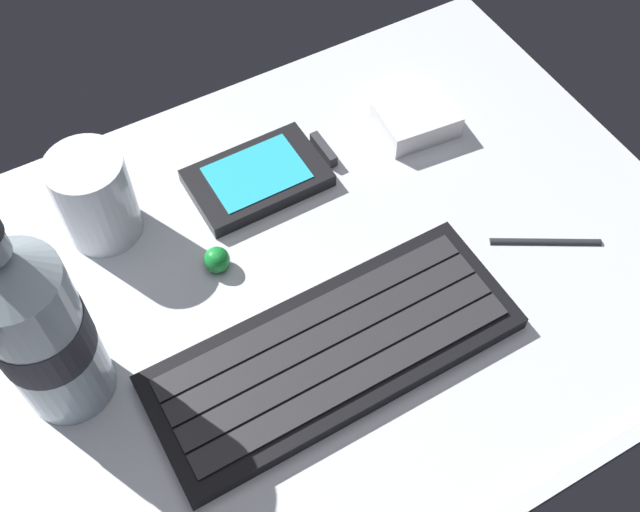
# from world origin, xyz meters

# --- Properties ---
(ground_plane) EXTENTS (0.64, 0.48, 0.03)m
(ground_plane) POSITION_xyz_m (0.00, -0.00, -0.01)
(ground_plane) COLOR silver
(keyboard) EXTENTS (0.29, 0.11, 0.02)m
(keyboard) POSITION_xyz_m (-0.03, -0.07, 0.01)
(keyboard) COLOR black
(keyboard) RESTS_ON ground_plane
(handheld_device) EXTENTS (0.13, 0.08, 0.02)m
(handheld_device) POSITION_xyz_m (0.01, 0.12, 0.01)
(handheld_device) COLOR black
(handheld_device) RESTS_ON ground_plane
(juice_cup) EXTENTS (0.06, 0.06, 0.09)m
(juice_cup) POSITION_xyz_m (-0.14, 0.13, 0.04)
(juice_cup) COLOR silver
(juice_cup) RESTS_ON ground_plane
(water_bottle) EXTENTS (0.07, 0.07, 0.21)m
(water_bottle) POSITION_xyz_m (-0.21, 0.01, 0.09)
(water_bottle) COLOR silver
(water_bottle) RESTS_ON ground_plane
(charger_block) EXTENTS (0.08, 0.06, 0.02)m
(charger_block) POSITION_xyz_m (0.16, 0.10, 0.01)
(charger_block) COLOR white
(charger_block) RESTS_ON ground_plane
(trackball_mouse) EXTENTS (0.02, 0.02, 0.02)m
(trackball_mouse) POSITION_xyz_m (-0.07, 0.05, 0.01)
(trackball_mouse) COLOR #198C33
(trackball_mouse) RESTS_ON ground_plane
(stylus_pen) EXTENTS (0.09, 0.05, 0.01)m
(stylus_pen) POSITION_xyz_m (0.19, -0.07, 0.00)
(stylus_pen) COLOR #26262B
(stylus_pen) RESTS_ON ground_plane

